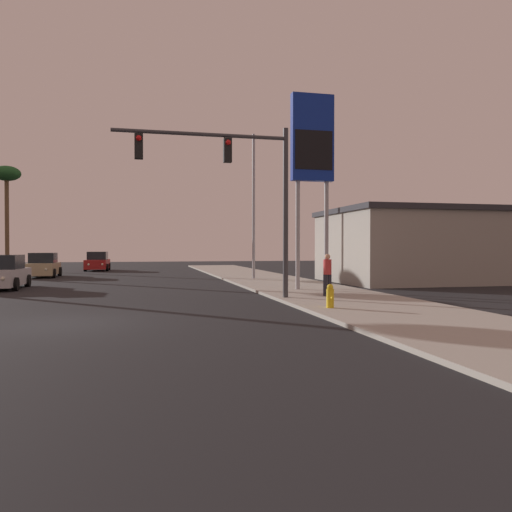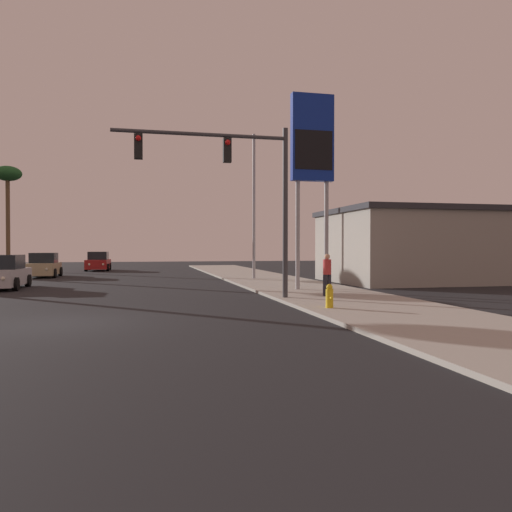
# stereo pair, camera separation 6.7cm
# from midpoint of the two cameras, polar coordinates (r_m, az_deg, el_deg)

# --- Properties ---
(ground_plane) EXTENTS (120.00, 120.00, 0.00)m
(ground_plane) POSITION_cam_midpoint_polar(r_m,az_deg,el_deg) (14.46, -20.93, -7.19)
(ground_plane) COLOR black
(sidewalk_right) EXTENTS (5.00, 60.00, 0.12)m
(sidewalk_right) POSITION_cam_midpoint_polar(r_m,az_deg,el_deg) (25.41, 4.21, -3.50)
(sidewalk_right) COLOR #9E998E
(sidewalk_right) RESTS_ON ground
(building_gas_station) EXTENTS (10.30, 8.30, 4.30)m
(building_gas_station) POSITION_cam_midpoint_polar(r_m,az_deg,el_deg) (31.14, 17.90, 1.14)
(building_gas_station) COLOR gray
(building_gas_station) RESTS_ON ground
(car_tan) EXTENTS (2.04, 4.32, 1.68)m
(car_tan) POSITION_cam_midpoint_polar(r_m,az_deg,el_deg) (37.47, -23.22, -1.07)
(car_tan) COLOR tan
(car_tan) RESTS_ON ground
(car_red) EXTENTS (2.04, 4.34, 1.68)m
(car_red) POSITION_cam_midpoint_polar(r_m,az_deg,el_deg) (46.35, -17.70, -0.66)
(car_red) COLOR maroon
(car_red) RESTS_ON ground
(car_silver) EXTENTS (2.04, 4.32, 1.68)m
(car_silver) POSITION_cam_midpoint_polar(r_m,az_deg,el_deg) (27.55, -27.07, -1.80)
(car_silver) COLOR #B7B7BC
(car_silver) RESTS_ON ground
(traffic_light_mast) EXTENTS (6.56, 0.36, 6.50)m
(traffic_light_mast) POSITION_cam_midpoint_polar(r_m,az_deg,el_deg) (18.97, -2.07, 8.99)
(traffic_light_mast) COLOR #38383D
(traffic_light_mast) RESTS_ON sidewalk_right
(street_lamp) EXTENTS (1.74, 0.24, 9.00)m
(street_lamp) POSITION_cam_midpoint_polar(r_m,az_deg,el_deg) (31.31, -0.57, 6.61)
(street_lamp) COLOR #99999E
(street_lamp) RESTS_ON sidewalk_right
(gas_station_sign) EXTENTS (2.00, 0.42, 9.00)m
(gas_station_sign) POSITION_cam_midpoint_polar(r_m,az_deg,el_deg) (23.70, 6.38, 12.10)
(gas_station_sign) COLOR #99999E
(gas_station_sign) RESTS_ON sidewalk_right
(fire_hydrant) EXTENTS (0.24, 0.34, 0.76)m
(fire_hydrant) POSITION_cam_midpoint_polar(r_m,az_deg,el_deg) (16.08, 8.36, -4.57)
(fire_hydrant) COLOR gold
(fire_hydrant) RESTS_ON sidewalk_right
(pedestrian_on_sidewalk) EXTENTS (0.34, 0.32, 1.67)m
(pedestrian_on_sidewalk) POSITION_cam_midpoint_polar(r_m,az_deg,el_deg) (19.99, 8.07, -1.92)
(pedestrian_on_sidewalk) COLOR #23232D
(pedestrian_on_sidewalk) RESTS_ON sidewalk_right
(palm_tree_far) EXTENTS (2.40, 2.40, 9.30)m
(palm_tree_far) POSITION_cam_midpoint_polar(r_m,az_deg,el_deg) (49.92, -26.65, 7.81)
(palm_tree_far) COLOR brown
(palm_tree_far) RESTS_ON ground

